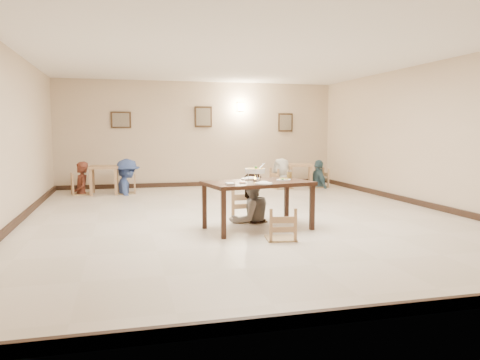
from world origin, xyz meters
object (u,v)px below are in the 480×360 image
object	(u,v)px
bg_chair_ll	(81,174)
bg_chair_rl	(281,169)
bg_table_left	(104,171)
main_diner	(250,173)
bg_table_right	(301,169)
chair_near	(281,209)
drink_glass	(289,175)
bg_diner_a	(81,162)
bg_diner_d	(319,160)
main_table	(258,186)
bg_diner_b	(126,159)
bg_diner_c	(282,158)
bg_chair_lr	(127,176)
curry_warmer	(255,171)
bg_chair_rr	(319,169)
chair_far	(248,190)

from	to	relation	value
bg_chair_ll	bg_chair_rl	xyz separation A→B (m)	(5.31, -0.07, 0.03)
bg_table_left	main_diner	bearing A→B (deg)	-59.11
bg_table_right	bg_chair_ll	bearing A→B (deg)	179.40
chair_near	drink_glass	size ratio (longest dim) A/B	5.54
bg_table_left	bg_chair_rl	size ratio (longest dim) A/B	0.69
bg_chair_ll	bg_diner_a	bearing A→B (deg)	-100.43
bg_chair_ll	bg_diner_d	size ratio (longest dim) A/B	0.65
main_diner	bg_chair_rl	size ratio (longest dim) A/B	1.60
main_table	drink_glass	world-z (taller)	drink_glass
main_table	bg_chair_ll	world-z (taller)	bg_chair_ll
bg_diner_b	bg_diner_c	bearing A→B (deg)	-95.83
bg_chair_rl	bg_diner_d	size ratio (longest dim) A/B	0.69
chair_near	bg_table_right	world-z (taller)	chair_near
bg_chair_lr	main_table	bearing A→B (deg)	22.74
bg_chair_rl	bg_diner_b	bearing A→B (deg)	78.12
curry_warmer	bg_diner_b	xyz separation A→B (m)	(-1.97, 4.99, -0.06)
bg_diner_b	bg_diner_d	distance (m)	5.32
main_table	bg_diner_d	world-z (taller)	bg_diner_d
main_diner	bg_table_right	bearing A→B (deg)	-140.86
drink_glass	bg_diner_d	size ratio (longest dim) A/B	0.11
bg_diner_b	bg_chair_lr	bearing A→B (deg)	-0.00
bg_table_right	bg_diner_c	xyz separation A→B (m)	(-0.57, -0.01, 0.30)
main_diner	bg_diner_d	distance (m)	5.49
bg_chair_rl	curry_warmer	bearing A→B (deg)	143.81
bg_chair_lr	bg_diner_b	bearing A→B (deg)	180.00
bg_table_right	bg_table_left	bearing A→B (deg)	179.87
bg_table_right	bg_chair_ll	size ratio (longest dim) A/B	0.85
main_diner	chair_near	bearing A→B (deg)	73.32
bg_table_left	bg_chair_ll	size ratio (longest dim) A/B	0.73
bg_table_right	bg_chair_rr	distance (m)	0.57
chair_near	drink_glass	bearing A→B (deg)	-107.43
bg_chair_ll	drink_glass	bearing A→B (deg)	-153.31
bg_chair_rl	bg_chair_ll	bearing A→B (deg)	76.86
main_diner	bg_chair_ll	bearing A→B (deg)	-73.72
main_diner	bg_chair_rr	size ratio (longest dim) A/B	1.69
main_table	curry_warmer	bearing A→B (deg)	136.21
bg_chair_rr	bg_diner_b	xyz separation A→B (m)	(-5.32, -0.08, 0.39)
drink_glass	bg_chair_ll	world-z (taller)	bg_chair_ll
chair_near	bg_chair_lr	distance (m)	6.17
bg_chair_lr	bg_diner_b	xyz separation A→B (m)	(0.00, 0.00, 0.45)
bg_diner_d	bg_diner_b	bearing A→B (deg)	88.16
main_diner	bg_chair_rr	distance (m)	5.50
main_table	bg_table_right	distance (m)	5.76
bg_chair_ll	main_diner	bearing A→B (deg)	-154.77
bg_chair_rr	bg_diner_a	size ratio (longest dim) A/B	0.61
bg_diner_c	curry_warmer	bearing A→B (deg)	-36.16
bg_diner_c	main_diner	bearing A→B (deg)	-38.18
chair_far	curry_warmer	size ratio (longest dim) A/B	3.01
bg_table_left	bg_chair_rr	distance (m)	5.88
main_table	bg_table_left	size ratio (longest dim) A/B	2.44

